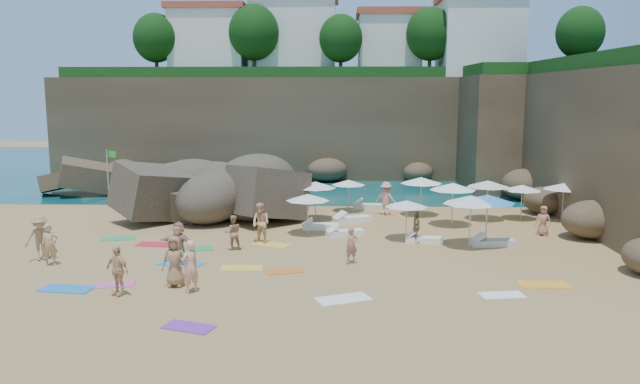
{
  "coord_description": "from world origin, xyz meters",
  "views": [
    {
      "loc": [
        2.97,
        -27.32,
        6.89
      ],
      "look_at": [
        2.0,
        3.0,
        2.0
      ],
      "focal_mm": 35.0,
      "sensor_mm": 36.0,
      "label": 1
    }
  ],
  "objects_px": {
    "person_stand_2": "(386,199)",
    "person_stand_6": "(190,266)",
    "rock_outcrop": "(209,213)",
    "person_stand_1": "(233,232)",
    "person_stand_0": "(50,245)",
    "parasol_0": "(315,185)",
    "parasol_2": "(522,188)",
    "lounger_0": "(320,227)",
    "person_stand_4": "(543,221)",
    "parasol_1": "(348,182)",
    "person_stand_5": "(253,196)",
    "flag_pole": "(109,170)",
    "person_stand_3": "(417,227)"
  },
  "relations": [
    {
      "from": "parasol_2",
      "to": "person_stand_2",
      "type": "height_order",
      "value": "parasol_2"
    },
    {
      "from": "parasol_2",
      "to": "person_stand_3",
      "type": "relative_size",
      "value": 1.37
    },
    {
      "from": "lounger_0",
      "to": "person_stand_3",
      "type": "distance_m",
      "value": 5.32
    },
    {
      "from": "flag_pole",
      "to": "person_stand_2",
      "type": "bearing_deg",
      "value": -9.55
    },
    {
      "from": "rock_outcrop",
      "to": "parasol_2",
      "type": "distance_m",
      "value": 17.55
    },
    {
      "from": "parasol_2",
      "to": "lounger_0",
      "type": "height_order",
      "value": "parasol_2"
    },
    {
      "from": "rock_outcrop",
      "to": "person_stand_2",
      "type": "xyz_separation_m",
      "value": [
        10.14,
        -0.33,
        0.95
      ]
    },
    {
      "from": "person_stand_5",
      "to": "lounger_0",
      "type": "bearing_deg",
      "value": -73.17
    },
    {
      "from": "parasol_1",
      "to": "person_stand_5",
      "type": "height_order",
      "value": "parasol_1"
    },
    {
      "from": "rock_outcrop",
      "to": "flag_pole",
      "type": "relative_size",
      "value": 2.28
    },
    {
      "from": "rock_outcrop",
      "to": "parasol_1",
      "type": "bearing_deg",
      "value": 4.52
    },
    {
      "from": "rock_outcrop",
      "to": "lounger_0",
      "type": "relative_size",
      "value": 4.33
    },
    {
      "from": "person_stand_1",
      "to": "person_stand_6",
      "type": "distance_m",
      "value": 5.99
    },
    {
      "from": "person_stand_1",
      "to": "person_stand_2",
      "type": "relative_size",
      "value": 0.82
    },
    {
      "from": "person_stand_4",
      "to": "person_stand_6",
      "type": "height_order",
      "value": "person_stand_6"
    },
    {
      "from": "flag_pole",
      "to": "person_stand_0",
      "type": "xyz_separation_m",
      "value": [
        2.55,
        -13.6,
        -1.33
      ]
    },
    {
      "from": "person_stand_3",
      "to": "person_stand_6",
      "type": "relative_size",
      "value": 0.79
    },
    {
      "from": "rock_outcrop",
      "to": "parasol_1",
      "type": "relative_size",
      "value": 3.94
    },
    {
      "from": "rock_outcrop",
      "to": "person_stand_1",
      "type": "bearing_deg",
      "value": -71.23
    },
    {
      "from": "parasol_0",
      "to": "person_stand_6",
      "type": "height_order",
      "value": "parasol_0"
    },
    {
      "from": "parasol_1",
      "to": "parasol_2",
      "type": "bearing_deg",
      "value": -11.92
    },
    {
      "from": "person_stand_5",
      "to": "parasol_2",
      "type": "bearing_deg",
      "value": -31.1
    },
    {
      "from": "parasol_2",
      "to": "person_stand_6",
      "type": "xyz_separation_m",
      "value": [
        -15.03,
        -12.98,
        -0.83
      ]
    },
    {
      "from": "person_stand_1",
      "to": "person_stand_4",
      "type": "distance_m",
      "value": 14.9
    },
    {
      "from": "rock_outcrop",
      "to": "person_stand_0",
      "type": "distance_m",
      "value": 11.86
    },
    {
      "from": "parasol_2",
      "to": "person_stand_6",
      "type": "height_order",
      "value": "parasol_2"
    },
    {
      "from": "parasol_1",
      "to": "person_stand_0",
      "type": "xyz_separation_m",
      "value": [
        -12.08,
        -11.75,
        -0.87
      ]
    },
    {
      "from": "person_stand_1",
      "to": "person_stand_3",
      "type": "relative_size",
      "value": 1.05
    },
    {
      "from": "rock_outcrop",
      "to": "person_stand_1",
      "type": "relative_size",
      "value": 5.04
    },
    {
      "from": "parasol_2",
      "to": "person_stand_3",
      "type": "distance_m",
      "value": 8.47
    },
    {
      "from": "person_stand_1",
      "to": "person_stand_3",
      "type": "height_order",
      "value": "person_stand_1"
    },
    {
      "from": "parasol_1",
      "to": "person_stand_1",
      "type": "xyz_separation_m",
      "value": [
        -5.19,
        -8.98,
        -0.94
      ]
    },
    {
      "from": "parasol_1",
      "to": "lounger_0",
      "type": "relative_size",
      "value": 1.1
    },
    {
      "from": "person_stand_1",
      "to": "lounger_0",
      "type": "bearing_deg",
      "value": -145.89
    },
    {
      "from": "parasol_1",
      "to": "person_stand_3",
      "type": "bearing_deg",
      "value": -67.98
    },
    {
      "from": "parasol_2",
      "to": "person_stand_6",
      "type": "distance_m",
      "value": 19.87
    },
    {
      "from": "flag_pole",
      "to": "parasol_1",
      "type": "height_order",
      "value": "flag_pole"
    },
    {
      "from": "person_stand_2",
      "to": "person_stand_6",
      "type": "height_order",
      "value": "person_stand_2"
    },
    {
      "from": "parasol_2",
      "to": "rock_outcrop",
      "type": "bearing_deg",
      "value": 175.58
    },
    {
      "from": "parasol_0",
      "to": "parasol_1",
      "type": "bearing_deg",
      "value": 53.95
    },
    {
      "from": "flag_pole",
      "to": "person_stand_4",
      "type": "relative_size",
      "value": 2.34
    },
    {
      "from": "person_stand_2",
      "to": "person_stand_6",
      "type": "xyz_separation_m",
      "value": [
        -7.76,
        -13.99,
        -0.02
      ]
    },
    {
      "from": "parasol_0",
      "to": "lounger_0",
      "type": "xyz_separation_m",
      "value": [
        0.33,
        -2.26,
        -1.8
      ]
    },
    {
      "from": "flag_pole",
      "to": "parasol_2",
      "type": "distance_m",
      "value": 24.31
    },
    {
      "from": "parasol_2",
      "to": "person_stand_0",
      "type": "height_order",
      "value": "parasol_2"
    },
    {
      "from": "person_stand_0",
      "to": "parasol_0",
      "type": "bearing_deg",
      "value": 27.44
    },
    {
      "from": "lounger_0",
      "to": "person_stand_4",
      "type": "height_order",
      "value": "person_stand_4"
    },
    {
      "from": "person_stand_5",
      "to": "flag_pole",
      "type": "bearing_deg",
      "value": 147.78
    },
    {
      "from": "person_stand_6",
      "to": "person_stand_2",
      "type": "bearing_deg",
      "value": -172.08
    },
    {
      "from": "flag_pole",
      "to": "parasol_0",
      "type": "bearing_deg",
      "value": -18.7
    }
  ]
}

